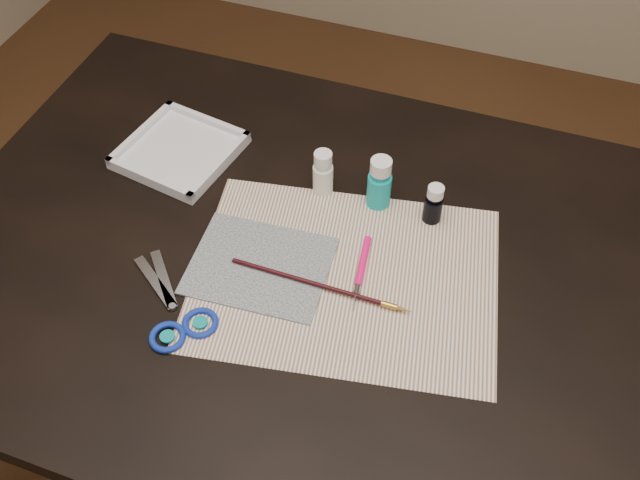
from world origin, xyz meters
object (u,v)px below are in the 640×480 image
(paint_bottle_cyan, at_px, (380,183))
(paper, at_px, (345,277))
(paint_bottle_white, at_px, (323,172))
(scissors, at_px, (163,300))
(canvas, at_px, (260,266))
(paint_bottle_navy, at_px, (434,204))
(palette_tray, at_px, (180,150))

(paint_bottle_cyan, bearing_deg, paper, -90.80)
(paint_bottle_white, xyz_separation_m, paint_bottle_cyan, (0.10, 0.00, 0.01))
(paint_bottle_cyan, bearing_deg, scissors, -129.06)
(canvas, bearing_deg, paint_bottle_navy, 39.32)
(paint_bottle_white, distance_m, scissors, 0.35)
(paint_bottle_white, bearing_deg, paint_bottle_cyan, 0.92)
(paper, height_order, paint_bottle_navy, paint_bottle_navy)
(scissors, bearing_deg, paper, -116.02)
(canvas, bearing_deg, paint_bottle_cyan, 55.00)
(paint_bottle_navy, bearing_deg, paint_bottle_white, 178.74)
(paint_bottle_cyan, bearing_deg, paint_bottle_navy, -3.53)
(scissors, bearing_deg, canvas, -100.24)
(canvas, distance_m, paint_bottle_cyan, 0.25)
(scissors, distance_m, palette_tray, 0.33)
(palette_tray, bearing_deg, paint_bottle_white, 0.52)
(canvas, bearing_deg, scissors, -135.19)
(paint_bottle_white, distance_m, palette_tray, 0.28)
(paint_bottle_white, height_order, paint_bottle_navy, paint_bottle_white)
(palette_tray, bearing_deg, scissors, -67.81)
(paint_bottle_cyan, height_order, palette_tray, paint_bottle_cyan)
(scissors, xyz_separation_m, palette_tray, (-0.13, 0.31, 0.01))
(canvas, bearing_deg, palette_tray, 140.94)
(canvas, xyz_separation_m, scissors, (-0.11, -0.11, 0.00))
(paint_bottle_white, distance_m, paint_bottle_navy, 0.20)
(canvas, height_order, paint_bottle_cyan, paint_bottle_cyan)
(palette_tray, bearing_deg, paint_bottle_navy, -0.22)
(paint_bottle_white, height_order, paint_bottle_cyan, paint_bottle_cyan)
(paper, bearing_deg, canvas, -169.31)
(paper, relative_size, palette_tray, 2.52)
(paper, xyz_separation_m, paint_bottle_navy, (0.10, 0.17, 0.04))
(paper, height_order, scissors, scissors)
(canvas, distance_m, paint_bottle_navy, 0.31)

